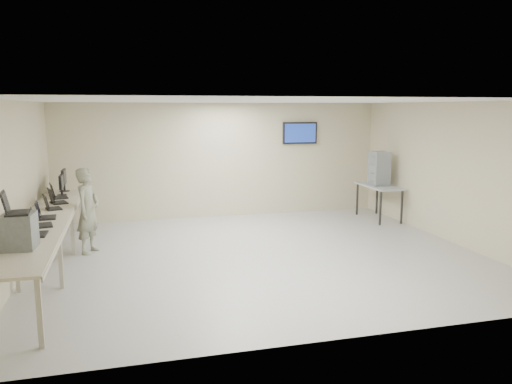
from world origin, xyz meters
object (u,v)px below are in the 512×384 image
object	(u,v)px
side_table	(379,188)
equipment_box	(19,231)
soldier	(88,211)
workbench	(47,223)

from	to	relation	value
side_table	equipment_box	bearing A→B (deg)	-151.20
soldier	side_table	size ratio (longest dim) A/B	1.15
soldier	equipment_box	bearing A→B (deg)	-168.63
equipment_box	side_table	xyz separation A→B (m)	(7.25, 3.99, -0.37)
workbench	soldier	xyz separation A→B (m)	(0.58, 0.98, -0.03)
soldier	side_table	bearing A→B (deg)	-55.43
equipment_box	soldier	bearing A→B (deg)	80.14
workbench	equipment_box	world-z (taller)	equipment_box
workbench	side_table	world-z (taller)	workbench
soldier	side_table	world-z (taller)	soldier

